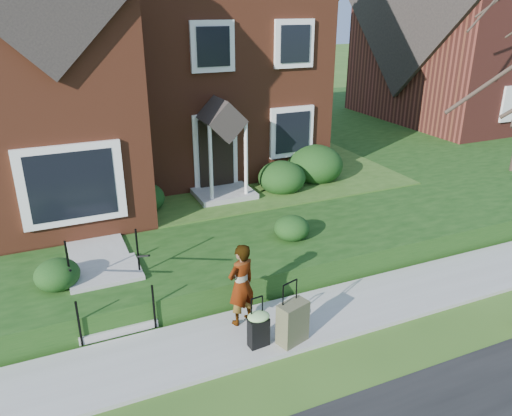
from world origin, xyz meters
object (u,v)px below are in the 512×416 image
suitcase_black (259,328)px  suitcase_olive (293,323)px  woman (241,285)px  front_steps (109,290)px

suitcase_black → suitcase_olive: bearing=-18.2°
woman → suitcase_olive: woman is taller
front_steps → suitcase_black: 3.12m
front_steps → suitcase_black: bearing=-45.7°
front_steps → woman: size_ratio=1.25×
woman → front_steps: bearing=-52.3°
suitcase_black → suitcase_olive: suitcase_olive is taller
woman → suitcase_black: woman is taller
woman → suitcase_olive: 1.16m
front_steps → woman: bearing=-34.0°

